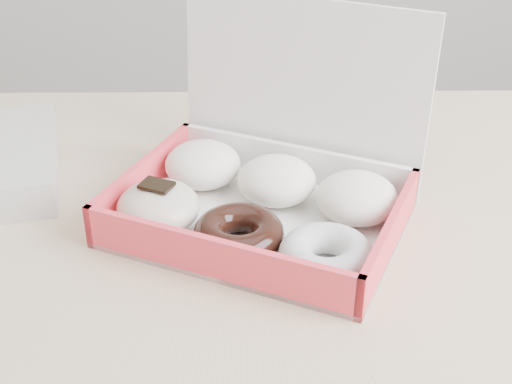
{
  "coord_description": "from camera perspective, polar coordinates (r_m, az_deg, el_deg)",
  "views": [
    {
      "loc": [
        0.14,
        -0.61,
        1.18
      ],
      "look_at": [
        0.15,
        0.04,
        0.79
      ],
      "focal_mm": 50.0,
      "sensor_mm": 36.0,
      "label": 1
    }
  ],
  "objects": [
    {
      "name": "table",
      "position": [
        0.81,
        -10.97,
        -8.62
      ],
      "size": [
        1.2,
        0.8,
        0.75
      ],
      "color": "tan",
      "rests_on": "ground"
    },
    {
      "name": "donut_box",
      "position": [
        0.77,
        0.54,
        0.08
      ],
      "size": [
        0.37,
        0.34,
        0.21
      ],
      "rotation": [
        0.0,
        0.0,
        -0.42
      ],
      "color": "white",
      "rests_on": "table"
    }
  ]
}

